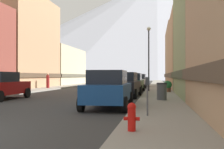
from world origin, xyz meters
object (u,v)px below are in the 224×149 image
object	(u,v)px
car_right_3	(139,81)
pedestrian_0	(48,81)
car_driving_0	(119,79)
trash_bin_right	(162,91)
fire_hydrant_near	(132,116)
potted_plant_0	(168,86)
car_right_0	(109,89)
car_right_2	(133,82)
car_right_1	(125,85)
car_driving_1	(104,80)
parking_meter_near	(147,91)
car_left_1	(1,86)
streetlamp_right	(149,49)

from	to	relation	value
car_right_3	pedestrian_0	bearing A→B (deg)	-148.73
car_right_3	car_driving_0	world-z (taller)	same
trash_bin_right	car_driving_0	bearing A→B (deg)	101.76
fire_hydrant_near	potted_plant_0	xyz separation A→B (m)	(1.55, 16.25, 0.14)
car_right_0	car_driving_0	distance (m)	41.51
fire_hydrant_near	trash_bin_right	world-z (taller)	trash_bin_right
car_right_2	car_right_1	bearing A→B (deg)	-90.01
car_driving_1	potted_plant_0	world-z (taller)	car_driving_1
trash_bin_right	pedestrian_0	distance (m)	17.97
car_right_2	pedestrian_0	distance (m)	10.52
car_right_1	parking_meter_near	world-z (taller)	car_right_1
car_left_1	parking_meter_near	world-z (taller)	car_left_1
parking_meter_near	car_right_0	bearing A→B (deg)	121.64
fire_hydrant_near	parking_meter_near	bearing A→B (deg)	83.24
parking_meter_near	pedestrian_0	size ratio (longest dim) A/B	0.79
trash_bin_right	car_driving_1	bearing A→B (deg)	109.52
car_driving_0	trash_bin_right	world-z (taller)	car_driving_0
car_right_0	car_left_1	bearing A→B (deg)	158.54
parking_meter_near	trash_bin_right	xyz separation A→B (m)	(0.60, 6.13, -0.37)
car_driving_0	parking_meter_near	bearing A→B (deg)	-80.58
car_right_3	potted_plant_0	world-z (taller)	car_right_3
car_driving_1	fire_hydrant_near	xyz separation A→B (m)	(7.05, -31.09, -0.37)
car_right_2	potted_plant_0	size ratio (longest dim) A/B	4.61
trash_bin_right	pedestrian_0	xyz separation A→B (m)	(-12.60, 12.80, 0.28)
trash_bin_right	potted_plant_0	distance (m)	7.61
car_right_1	pedestrian_0	world-z (taller)	pedestrian_0
car_right_1	trash_bin_right	world-z (taller)	car_right_1
car_right_2	potted_plant_0	distance (m)	3.84
car_right_0	streetlamp_right	size ratio (longest dim) A/B	0.76
car_right_1	fire_hydrant_near	world-z (taller)	car_right_1
car_left_1	streetlamp_right	xyz separation A→B (m)	(9.15, 8.64, 3.09)
car_right_1	car_right_3	world-z (taller)	same
car_driving_0	car_driving_1	bearing A→B (deg)	-90.00
car_right_1	potted_plant_0	xyz separation A→B (m)	(3.20, 4.15, -0.23)
streetlamp_right	car_right_1	bearing A→B (deg)	-106.55
car_driving_1	parking_meter_near	size ratio (longest dim) A/B	3.31
car_right_1	car_driving_1	size ratio (longest dim) A/B	1.01
trash_bin_right	potted_plant_0	size ratio (longest dim) A/B	1.02
potted_plant_0	pedestrian_0	distance (m)	14.25
car_left_1	fire_hydrant_near	distance (m)	12.69
car_left_1	potted_plant_0	xyz separation A→B (m)	(10.80, 7.56, -0.23)
car_right_0	pedestrian_0	bearing A→B (deg)	122.50
fire_hydrant_near	streetlamp_right	xyz separation A→B (m)	(-0.10, 17.32, 3.46)
car_driving_0	fire_hydrant_near	world-z (taller)	car_driving_0
car_left_1	car_right_0	xyz separation A→B (m)	(7.60, -2.99, 0.00)
streetlamp_right	trash_bin_right	bearing A→B (deg)	-83.41
car_right_3	trash_bin_right	bearing A→B (deg)	-82.33
car_right_1	pedestrian_0	bearing A→B (deg)	136.98
car_driving_1	trash_bin_right	distance (m)	23.79
trash_bin_right	streetlamp_right	bearing A→B (deg)	96.59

